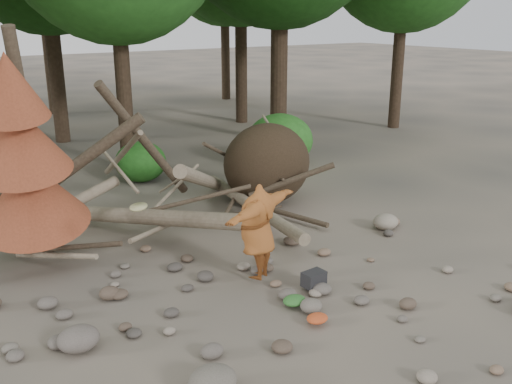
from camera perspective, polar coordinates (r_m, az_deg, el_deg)
ground at (r=9.52m, az=3.29°, el=-10.72°), size 120.00×120.00×0.00m
deadfall_pile at (r=13.49m, az=-0.76°, el=2.26°), size 8.55×5.24×3.30m
dead_conifer at (r=10.47m, az=-22.11°, el=3.03°), size 2.06×2.16×4.35m
bush_mid at (r=16.09m, az=-11.46°, el=2.99°), size 1.40×1.40×1.12m
bush_right at (r=17.39m, az=2.42°, el=5.22°), size 2.00×2.00×1.60m
frisbee_thrower at (r=9.74m, az=0.18°, el=-3.98°), size 3.34×1.39×1.75m
backpack at (r=9.84m, az=5.79°, el=-8.95°), size 0.40×0.28×0.26m
cloth_green at (r=9.28m, az=3.85°, el=-11.04°), size 0.39×0.32×0.14m
cloth_orange at (r=8.84m, az=6.14°, el=-12.73°), size 0.34×0.28×0.13m
boulder_front_left at (r=7.37m, az=-4.35°, el=-18.37°), size 0.62×0.56×0.37m
boulder_mid_right at (r=12.67m, az=12.84°, el=-2.92°), size 0.57×0.51×0.34m
boulder_mid_left at (r=8.53m, az=-17.33°, el=-13.82°), size 0.59×0.53×0.35m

